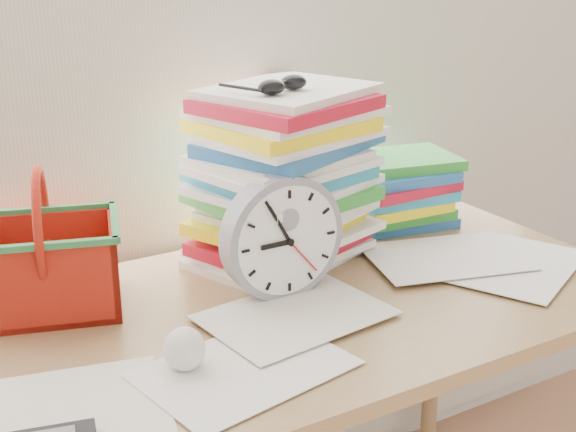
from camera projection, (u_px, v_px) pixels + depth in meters
desk at (284, 341)px, 1.51m from camera, size 1.40×0.70×0.75m
paper_stack at (284, 177)px, 1.63m from camera, size 0.43×0.39×0.36m
clock at (282, 237)px, 1.48m from camera, size 0.24×0.05×0.24m
sunglasses at (283, 84)px, 1.52m from camera, size 0.17×0.16×0.03m
book_stack at (399, 191)px, 1.87m from camera, size 0.29×0.23×0.17m
basket at (44, 242)px, 1.43m from camera, size 0.31×0.27×0.26m
crumpled_ball at (184, 349)px, 1.26m from camera, size 0.07×0.07×0.07m
scattered_papers at (284, 302)px, 1.48m from camera, size 1.26×0.42×0.02m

